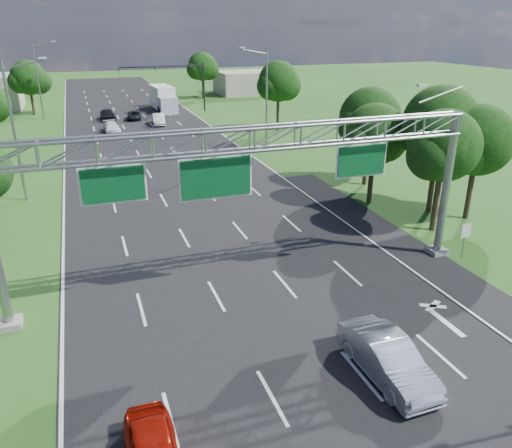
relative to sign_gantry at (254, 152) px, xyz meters
name	(u,v)px	position (x,y,z in m)	size (l,w,h in m)	color
ground	(178,185)	(-0.33, 18.00, -6.89)	(220.00, 220.00, 0.00)	#295118
road	(178,185)	(-0.33, 18.00, -6.89)	(18.00, 180.00, 0.02)	black
road_flare	(397,243)	(9.87, 2.00, -6.89)	(3.00, 30.00, 0.02)	black
sign_gantry	(254,152)	(0.00, 0.00, 0.00)	(23.50, 1.00, 9.56)	gray
regulatory_sign	(465,234)	(12.07, -1.02, -5.38)	(0.60, 0.08, 2.10)	gray
traffic_signal	(180,76)	(7.15, 53.00, -1.72)	(12.21, 0.24, 7.00)	black
streetlight_l_near	(16,126)	(-11.63, 18.00, -1.31)	(2.97, 0.22, 10.16)	gray
streetlight_l_far	(39,78)	(-11.63, 53.00, -1.31)	(2.97, 0.22, 10.16)	gray
streetlight_r_mid	(265,94)	(10.97, 28.00, -1.31)	(2.97, 0.22, 10.16)	gray
tree_cluster_right	(419,134)	(14.47, 7.19, -1.58)	(9.91, 14.60, 8.68)	#2D2116
tree_verge_lc	(29,79)	(-13.25, 58.04, -1.92)	(5.76, 4.80, 7.62)	#2D2116
tree_verge_rd	(279,83)	(15.75, 36.04, -1.26)	(5.76, 4.80, 8.28)	#2D2116
tree_verge_re	(203,68)	(13.75, 66.04, -1.70)	(5.76, 4.80, 7.84)	#2D2116
building_right	(250,82)	(23.67, 70.00, -4.89)	(12.00, 9.00, 4.00)	#ADA191
silver_sedan	(388,358)	(2.36, -8.30, -6.10)	(1.67, 4.78, 1.58)	#B4BAC0
car_queue_a	(112,127)	(-3.75, 41.59, -6.28)	(1.70, 4.18, 1.21)	white
car_queue_b	(134,116)	(-0.18, 49.37, -6.36)	(1.77, 3.84, 1.07)	black
car_queue_c	(108,115)	(-3.58, 50.29, -6.16)	(1.72, 4.27, 1.46)	black
car_queue_d	(159,119)	(2.44, 44.62, -6.19)	(1.48, 4.24, 1.40)	silver
box_truck	(163,99)	(5.08, 56.20, -5.23)	(3.07, 9.29, 3.46)	white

